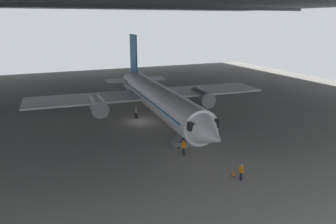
% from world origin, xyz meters
% --- Properties ---
extents(ground_plane, '(110.00, 110.00, 0.00)m').
position_xyz_m(ground_plane, '(0.00, 0.00, 0.00)').
color(ground_plane, gray).
extents(airplane_main, '(37.07, 38.36, 11.93)m').
position_xyz_m(airplane_main, '(1.86, -0.64, 3.54)').
color(airplane_main, white).
rests_on(airplane_main, ground_plane).
extents(boarding_stairs, '(4.38, 1.76, 4.75)m').
position_xyz_m(boarding_stairs, '(1.78, -11.26, 0.74)').
color(boarding_stairs, slate).
rests_on(boarding_stairs, ground_plane).
extents(crew_worker_near_nose, '(0.27, 0.55, 1.61)m').
position_xyz_m(crew_worker_near_nose, '(2.06, -21.23, 0.92)').
color(crew_worker_near_nose, '#232838').
rests_on(crew_worker_near_nose, ground_plane).
extents(crew_worker_by_stairs, '(0.36, 0.50, 1.77)m').
position_xyz_m(crew_worker_by_stairs, '(-0.22, -13.89, 1.02)').
color(crew_worker_by_stairs, '#232838').
rests_on(crew_worker_by_stairs, ground_plane).
extents(traffic_cone_orange, '(0.36, 0.36, 0.60)m').
position_xyz_m(traffic_cone_orange, '(1.90, -20.22, 0.29)').
color(traffic_cone_orange, black).
rests_on(traffic_cone_orange, ground_plane).
extents(baggage_tug, '(1.90, 2.48, 0.90)m').
position_xyz_m(baggage_tug, '(6.64, 5.02, 0.53)').
color(baggage_tug, yellow).
rests_on(baggage_tug, ground_plane).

